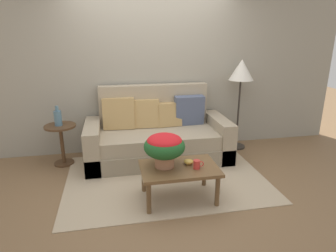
# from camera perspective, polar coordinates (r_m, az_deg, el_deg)

# --- Properties ---
(ground_plane) EXTENTS (14.00, 14.00, 0.00)m
(ground_plane) POSITION_cam_1_polar(r_m,az_deg,el_deg) (3.93, -0.20, -10.69)
(ground_plane) COLOR brown
(wall_back) EXTENTS (6.40, 0.12, 2.79)m
(wall_back) POSITION_cam_1_polar(r_m,az_deg,el_deg) (4.74, -3.24, 12.01)
(wall_back) COLOR gray
(wall_back) RESTS_ON ground
(area_rug) EXTENTS (2.61, 1.83, 0.01)m
(area_rug) POSITION_cam_1_polar(r_m,az_deg,el_deg) (4.01, -0.46, -10.01)
(area_rug) COLOR tan
(area_rug) RESTS_ON ground
(couch) EXTENTS (2.13, 0.95, 1.09)m
(couch) POSITION_cam_1_polar(r_m,az_deg,el_deg) (4.50, -2.09, -2.06)
(couch) COLOR gray
(couch) RESTS_ON ground
(coffee_table) EXTENTS (0.88, 0.58, 0.41)m
(coffee_table) POSITION_cam_1_polar(r_m,az_deg,el_deg) (3.39, 2.17, -8.78)
(coffee_table) COLOR brown
(coffee_table) RESTS_ON ground
(side_table) EXTENTS (0.44, 0.44, 0.60)m
(side_table) POSITION_cam_1_polar(r_m,az_deg,el_deg) (4.52, -20.05, -2.12)
(side_table) COLOR #4C331E
(side_table) RESTS_ON ground
(floor_lamp) EXTENTS (0.39, 0.39, 1.47)m
(floor_lamp) POSITION_cam_1_polar(r_m,az_deg,el_deg) (4.84, 14.05, 9.66)
(floor_lamp) COLOR #2D2823
(floor_lamp) RESTS_ON ground
(potted_plant) EXTENTS (0.47, 0.47, 0.38)m
(potted_plant) POSITION_cam_1_polar(r_m,az_deg,el_deg) (3.28, -0.69, -3.96)
(potted_plant) COLOR #A36B4C
(potted_plant) RESTS_ON coffee_table
(coffee_mug) EXTENTS (0.12, 0.08, 0.10)m
(coffee_mug) POSITION_cam_1_polar(r_m,az_deg,el_deg) (3.33, 5.67, -7.43)
(coffee_mug) COLOR red
(coffee_mug) RESTS_ON coffee_table
(snack_bowl) EXTENTS (0.11, 0.11, 0.06)m
(snack_bowl) POSITION_cam_1_polar(r_m,az_deg,el_deg) (3.42, 4.04, -6.93)
(snack_bowl) COLOR gold
(snack_bowl) RESTS_ON coffee_table
(table_vase) EXTENTS (0.10, 0.10, 0.29)m
(table_vase) POSITION_cam_1_polar(r_m,az_deg,el_deg) (4.43, -20.64, 1.54)
(table_vase) COLOR slate
(table_vase) RESTS_ON side_table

